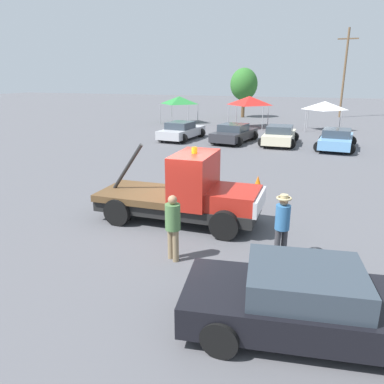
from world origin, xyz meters
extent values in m
plane|color=#545459|center=(0.00, 0.00, 0.00)|extent=(160.00, 160.00, 0.00)
cube|color=black|center=(0.00, 0.00, 0.53)|extent=(5.27, 1.94, 0.35)
cube|color=#B22319|center=(1.88, 0.04, 0.98)|extent=(1.50, 1.76, 0.55)
cube|color=silver|center=(2.66, 0.06, 0.95)|extent=(0.16, 1.83, 0.50)
cube|color=#B22319|center=(0.58, 0.01, 1.50)|extent=(1.20, 2.05, 1.61)
cube|color=brown|center=(-1.31, -0.03, 0.81)|extent=(2.66, 2.09, 0.22)
cylinder|color=black|center=(-1.77, -0.04, 1.70)|extent=(1.19, 0.15, 1.63)
cylinder|color=orange|center=(0.58, 0.01, 2.41)|extent=(0.18, 0.18, 0.20)
cylinder|color=black|center=(1.79, 1.00, 0.44)|extent=(0.88, 0.26, 0.88)
cylinder|color=black|center=(1.83, -0.92, 0.44)|extent=(0.88, 0.26, 0.88)
cylinder|color=black|center=(-1.72, 0.92, 0.44)|extent=(0.88, 0.26, 0.88)
cylinder|color=black|center=(-1.68, -1.00, 0.44)|extent=(0.88, 0.26, 0.88)
cube|color=black|center=(4.53, -4.41, 0.54)|extent=(5.11, 2.64, 0.60)
cube|color=#333D47|center=(4.28, -4.45, 1.09)|extent=(2.28, 1.98, 0.50)
cylinder|color=black|center=(2.75, -3.78, 0.34)|extent=(0.68, 0.22, 0.68)
cylinder|color=black|center=(3.03, -5.56, 0.34)|extent=(0.68, 0.22, 0.68)
cylinder|color=#38383D|center=(3.45, -1.61, 0.41)|extent=(0.15, 0.15, 0.82)
cylinder|color=#38383D|center=(3.61, -1.47, 0.41)|extent=(0.15, 0.15, 0.82)
cylinder|color=teal|center=(3.53, -1.54, 1.14)|extent=(0.38, 0.38, 0.65)
sphere|color=#A87A56|center=(3.53, -1.54, 1.58)|extent=(0.22, 0.22, 0.22)
torus|color=tan|center=(3.53, -1.54, 1.66)|extent=(0.39, 0.39, 0.06)
cylinder|color=tan|center=(3.53, -1.54, 1.70)|extent=(0.20, 0.20, 0.10)
cylinder|color=#847051|center=(1.02, -2.65, 0.43)|extent=(0.16, 0.16, 0.85)
cylinder|color=#847051|center=(0.83, -2.54, 0.43)|extent=(0.16, 0.16, 0.85)
cylinder|color=#4C7542|center=(0.93, -2.59, 1.19)|extent=(0.39, 0.39, 0.68)
sphere|color=#A87A56|center=(0.93, -2.59, 1.65)|extent=(0.23, 0.23, 0.23)
cube|color=#B7B7BC|center=(-6.01, 15.60, 0.54)|extent=(2.31, 4.79, 0.60)
cube|color=#333D47|center=(-6.03, 15.37, 1.09)|extent=(1.84, 2.09, 0.50)
cylinder|color=black|center=(-6.76, 17.26, 0.34)|extent=(0.68, 0.22, 0.68)
cylinder|color=black|center=(-4.97, 17.09, 0.34)|extent=(0.68, 0.22, 0.68)
cylinder|color=black|center=(-7.05, 14.12, 0.34)|extent=(0.68, 0.22, 0.68)
cylinder|color=black|center=(-5.26, 13.95, 0.34)|extent=(0.68, 0.22, 0.68)
cube|color=#2D2D33|center=(-1.97, 15.74, 0.54)|extent=(2.61, 4.78, 0.60)
cube|color=#333D47|center=(-2.01, 15.52, 1.09)|extent=(1.98, 2.14, 0.50)
cylinder|color=black|center=(-2.66, 17.41, 0.34)|extent=(0.68, 0.22, 0.68)
cylinder|color=black|center=(-0.83, 17.13, 0.34)|extent=(0.68, 0.22, 0.68)
cylinder|color=black|center=(-3.12, 14.36, 0.34)|extent=(0.68, 0.22, 0.68)
cylinder|color=black|center=(-1.29, 14.08, 0.34)|extent=(0.68, 0.22, 0.68)
cube|color=beige|center=(1.23, 15.91, 0.54)|extent=(2.00, 4.60, 0.60)
cube|color=#333D47|center=(1.23, 15.68, 1.09)|extent=(1.71, 1.95, 0.50)
cylinder|color=black|center=(0.29, 17.44, 0.34)|extent=(0.68, 0.22, 0.68)
cylinder|color=black|center=(2.09, 17.48, 0.34)|extent=(0.68, 0.22, 0.68)
cylinder|color=black|center=(0.36, 14.34, 0.34)|extent=(0.68, 0.22, 0.68)
cylinder|color=black|center=(2.16, 14.38, 0.34)|extent=(0.68, 0.22, 0.68)
cube|color=#669ED1|center=(4.95, 15.44, 0.54)|extent=(2.20, 4.79, 0.60)
cube|color=#333D47|center=(4.93, 15.20, 1.09)|extent=(1.79, 2.07, 0.50)
cylinder|color=black|center=(4.15, 17.08, 0.34)|extent=(0.68, 0.22, 0.68)
cylinder|color=black|center=(5.95, 16.96, 0.34)|extent=(0.68, 0.22, 0.68)
cylinder|color=black|center=(3.94, 13.91, 0.34)|extent=(0.68, 0.22, 0.68)
cylinder|color=black|center=(5.74, 13.79, 0.34)|extent=(0.68, 0.22, 0.68)
cylinder|color=#9E9EA3|center=(-11.54, 23.74, 0.96)|extent=(0.07, 0.07, 1.91)
cylinder|color=#9E9EA3|center=(-8.58, 23.74, 0.96)|extent=(0.07, 0.07, 1.91)
cylinder|color=#9E9EA3|center=(-11.54, 26.71, 0.96)|extent=(0.07, 0.07, 1.91)
cylinder|color=#9E9EA3|center=(-8.58, 26.71, 0.96)|extent=(0.07, 0.07, 1.91)
pyramid|color=#287F38|center=(-10.06, 25.22, 2.28)|extent=(2.96, 2.96, 0.74)
cylinder|color=#9E9EA3|center=(-4.24, 22.66, 1.03)|extent=(0.07, 0.07, 2.05)
cylinder|color=#9E9EA3|center=(-1.15, 22.66, 1.03)|extent=(0.07, 0.07, 2.05)
cylinder|color=#9E9EA3|center=(-4.24, 25.75, 1.03)|extent=(0.07, 0.07, 2.05)
cylinder|color=#9E9EA3|center=(-1.15, 25.75, 1.03)|extent=(0.07, 0.07, 2.05)
pyramid|color=red|center=(-2.69, 24.21, 2.45)|extent=(3.09, 3.09, 0.80)
cylinder|color=#9E9EA3|center=(2.47, 23.06, 0.90)|extent=(0.07, 0.07, 1.81)
cylinder|color=#9E9EA3|center=(5.30, 23.06, 0.90)|extent=(0.07, 0.07, 1.81)
cylinder|color=#9E9EA3|center=(2.47, 25.89, 0.90)|extent=(0.07, 0.07, 1.81)
cylinder|color=#9E9EA3|center=(5.30, 25.89, 0.90)|extent=(0.07, 0.07, 1.81)
pyramid|color=white|center=(3.88, 24.48, 2.16)|extent=(2.83, 2.83, 0.70)
cylinder|color=brown|center=(-5.19, 32.92, 0.96)|extent=(0.39, 0.39, 1.93)
ellipsoid|color=#2D6B28|center=(-5.19, 32.92, 3.72)|extent=(3.08, 3.08, 3.58)
cube|color=black|center=(1.79, 4.67, 0.02)|extent=(0.40, 0.40, 0.04)
cone|color=orange|center=(1.79, 4.67, 0.28)|extent=(0.36, 0.36, 0.55)
cylinder|color=brown|center=(5.43, 36.88, 4.85)|extent=(0.24, 0.24, 9.71)
cube|color=brown|center=(5.43, 36.88, 8.54)|extent=(2.20, 0.14, 0.14)
camera|label=1|loc=(4.40, -10.72, 4.59)|focal=35.00mm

